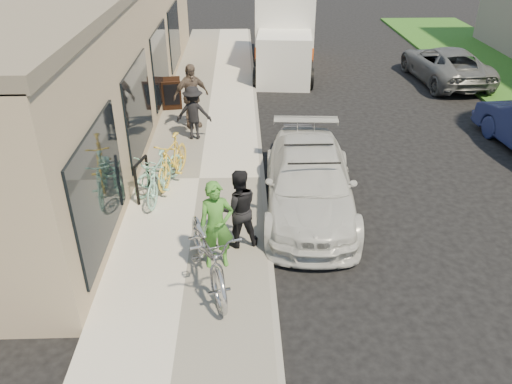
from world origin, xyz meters
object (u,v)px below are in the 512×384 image
object	(u,v)px
sandwich_board	(172,94)
moving_truck	(285,35)
sedan_silver	(301,153)
far_car_gray	(445,64)
tandem_bike	(208,252)
cruiser_bike_a	(159,177)
bystander_a	(194,113)
bystander_b	(191,96)
woman_rider	(216,225)
man_standing	(238,209)
cruiser_bike_c	(172,160)
sedan_white	(309,182)
cruiser_bike_b	(159,170)
bike_rack	(142,175)

from	to	relation	value
sandwich_board	moving_truck	world-z (taller)	moving_truck
sandwich_board	sedan_silver	distance (m)	5.63
far_car_gray	tandem_bike	distance (m)	14.52
tandem_bike	cruiser_bike_a	bearing A→B (deg)	96.38
sandwich_board	bystander_a	bearing A→B (deg)	-77.51
bystander_b	moving_truck	bearing A→B (deg)	33.82
bystander_a	tandem_bike	bearing A→B (deg)	98.37
sedan_silver	far_car_gray	xyz separation A→B (m)	(6.35, 7.38, 0.16)
woman_rider	man_standing	xyz separation A→B (m)	(0.39, 0.64, -0.05)
woman_rider	cruiser_bike_c	xyz separation A→B (m)	(-1.18, 3.30, -0.30)
sedan_white	man_standing	xyz separation A→B (m)	(-1.56, -1.48, 0.27)
moving_truck	cruiser_bike_b	distance (m)	11.26
moving_truck	cruiser_bike_b	bearing A→B (deg)	-104.45
sedan_silver	cruiser_bike_a	size ratio (longest dim) A/B	1.70
cruiser_bike_b	bystander_a	bearing A→B (deg)	108.15
woman_rider	cruiser_bike_b	distance (m)	3.34
far_car_gray	cruiser_bike_b	bearing A→B (deg)	37.20
sedan_white	sedan_silver	xyz separation A→B (m)	(0.02, 1.84, -0.18)
bike_rack	bystander_a	bearing A→B (deg)	74.85
sandwich_board	cruiser_bike_b	bearing A→B (deg)	-95.19
cruiser_bike_b	cruiser_bike_c	bearing A→B (deg)	79.37
sedan_white	cruiser_bike_b	distance (m)	3.50
sedan_silver	cruiser_bike_b	world-z (taller)	cruiser_bike_b
woman_rider	bystander_a	world-z (taller)	woman_rider
sedan_silver	tandem_bike	bearing A→B (deg)	-112.28
sandwich_board	tandem_bike	size ratio (longest dim) A/B	0.42
far_car_gray	man_standing	size ratio (longest dim) A/B	2.96
bike_rack	woman_rider	xyz separation A→B (m)	(1.76, -2.48, 0.28)
sandwich_board	cruiser_bike_a	bearing A→B (deg)	-94.80
woman_rider	bystander_a	distance (m)	5.90
far_car_gray	tandem_bike	world-z (taller)	tandem_bike
bike_rack	man_standing	bearing A→B (deg)	-40.61
moving_truck	sandwich_board	bearing A→B (deg)	-122.01
far_car_gray	woman_rider	distance (m)	14.08
sedan_white	far_car_gray	world-z (taller)	sedan_white
cruiser_bike_c	bystander_a	distance (m)	2.57
far_car_gray	bystander_b	xyz separation A→B (m)	(-9.30, -4.64, 0.44)
sedan_white	bystander_b	size ratio (longest dim) A/B	2.55
bike_rack	sandwich_board	world-z (taller)	sandwich_board
moving_truck	man_standing	size ratio (longest dim) A/B	3.86
sedan_white	sandwich_board	bearing A→B (deg)	125.53
far_car_gray	cruiser_bike_b	xyz separation A→B (m)	(-9.77, -8.37, -0.06)
moving_truck	bystander_a	world-z (taller)	moving_truck
sandwich_board	bystander_b	size ratio (longest dim) A/B	0.53
tandem_bike	bystander_b	size ratio (longest dim) A/B	1.26
cruiser_bike_c	sedan_silver	bearing A→B (deg)	26.27
bystander_b	cruiser_bike_a	bearing A→B (deg)	-125.82
far_car_gray	cruiser_bike_a	world-z (taller)	far_car_gray
tandem_bike	sedan_white	bearing A→B (deg)	34.74
tandem_bike	man_standing	xyz separation A→B (m)	(0.51, 1.10, 0.18)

